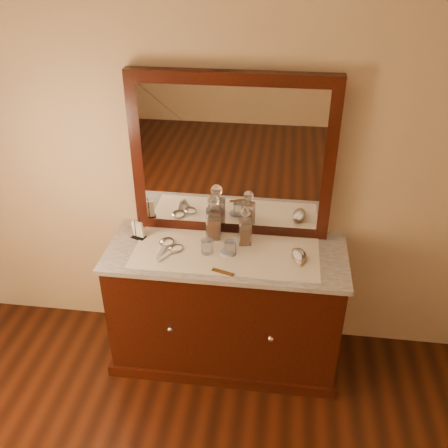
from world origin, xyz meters
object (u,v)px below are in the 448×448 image
Objects in this scene: decanter_right at (245,229)px; hand_mirror_inner at (174,250)px; comb at (223,272)px; brush_far at (301,256)px; mirror_frame at (232,157)px; dresser_cabinet at (226,308)px; napkin_rack at (138,230)px; decanter_left at (214,221)px; brush_near at (298,257)px; hand_mirror_outer at (166,244)px; pin_dish at (227,253)px.

hand_mirror_inner is (-0.41, -0.14, -0.09)m from decanter_right.
comb is 0.47m from brush_far.
mirror_frame reaches higher than comb.
dresser_cabinet is 0.50m from comb.
napkin_rack reaches higher than dresser_cabinet.
decanter_left is 0.56m from brush_near.
brush_near is at bearing -19.00° from decanter_left.
decanter_right is 0.36m from brush_near.
hand_mirror_outer is (-0.81, 0.04, -0.01)m from brush_far.
dresser_cabinet is at bearing -1.69° from hand_mirror_outer.
comb is at bearing -28.76° from hand_mirror_inner.
pin_dish is 0.32m from hand_mirror_inner.
dresser_cabinet is 5.63× the size of decanter_right.
hand_mirror_inner is at bearing -171.86° from dresser_cabinet.
mirror_frame reaches higher than hand_mirror_inner.
pin_dish reaches higher than dresser_cabinet.
hand_mirror_inner is (-0.31, -0.29, -0.49)m from mirror_frame.
mirror_frame is 5.72× the size of hand_mirror_inner.
decanter_left is at bearing 24.85° from hand_mirror_outer.
decanter_left is at bearing 40.66° from hand_mirror_inner.
brush_near is 0.02m from brush_far.
napkin_rack is at bearing 170.57° from comb.
decanter_left is (-0.10, 0.17, 0.11)m from pin_dish.
decanter_left is 1.28× the size of hand_mirror_outer.
pin_dish is 0.58× the size of napkin_rack.
brush_far reaches higher than hand_mirror_inner.
pin_dish is 0.43m from brush_far.
decanter_right is at bearing 156.43° from brush_near.
brush_near is at bearing -6.81° from napkin_rack.
dresser_cabinet is 0.97m from mirror_frame.
decanter_right is 0.37m from brush_far.
mirror_frame is 0.41m from decanter_left.
comb is (0.01, -0.46, -0.49)m from mirror_frame.
pin_dish is 0.19m from comb.
mirror_frame is 9.04× the size of comb.
napkin_rack reaches higher than hand_mirror_inner.
dresser_cabinet is 1.17× the size of mirror_frame.
napkin_rack reaches higher than brush_far.
hand_mirror_inner is (-0.31, -0.04, 0.45)m from dresser_cabinet.
decanter_right is (0.09, 0.32, 0.09)m from comb.
comb is 0.64m from napkin_rack.
mirror_frame reaches higher than napkin_rack.
dresser_cabinet is 10.55× the size of comb.
napkin_rack reaches higher than brush_near.
mirror_frame is 0.70m from brush_near.
dresser_cabinet is 0.58m from decanter_left.
decanter_right is at bearing 10.74° from hand_mirror_outer.
dresser_cabinet is 0.75m from napkin_rack.
decanter_left reaches higher than dresser_cabinet.
decanter_right reaches higher than dresser_cabinet.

